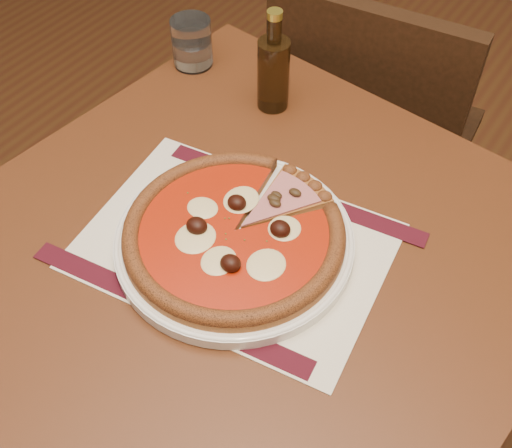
{
  "coord_description": "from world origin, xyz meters",
  "views": [
    {
      "loc": [
        1.19,
        0.31,
        1.45
      ],
      "look_at": [
        0.86,
        0.79,
        0.78
      ],
      "focal_mm": 45.0,
      "sensor_mm": 36.0,
      "label": 1
    }
  ],
  "objects": [
    {
      "name": "water_glass",
      "position": [
        0.53,
        1.07,
        0.79
      ],
      "size": [
        0.09,
        0.09,
        0.09
      ],
      "primitive_type": "cylinder",
      "rotation": [
        0.0,
        0.0,
        -0.26
      ],
      "color": "white",
      "rests_on": "table"
    },
    {
      "name": "plate",
      "position": [
        0.85,
        0.76,
        0.76
      ],
      "size": [
        0.33,
        0.33,
        0.02
      ],
      "primitive_type": "cylinder",
      "color": "white",
      "rests_on": "placemat"
    },
    {
      "name": "bottle",
      "position": [
        0.72,
        1.05,
        0.82
      ],
      "size": [
        0.05,
        0.05,
        0.18
      ],
      "color": "#301E0C",
      "rests_on": "table"
    },
    {
      "name": "chair_far",
      "position": [
        0.78,
        1.36,
        0.49
      ],
      "size": [
        0.44,
        0.44,
        0.86
      ],
      "rotation": [
        0.0,
        0.0,
        3.24
      ],
      "color": "black",
      "rests_on": "ground"
    },
    {
      "name": "pizza",
      "position": [
        0.85,
        0.76,
        0.78
      ],
      "size": [
        0.31,
        0.31,
        0.04
      ],
      "color": "#A65B28",
      "rests_on": "plate"
    },
    {
      "name": "ham_slice",
      "position": [
        0.88,
        0.84,
        0.78
      ],
      "size": [
        0.1,
        0.14,
        0.02
      ],
      "rotation": [
        0.0,
        0.0,
        1.33
      ],
      "color": "#A65B28",
      "rests_on": "plate"
    },
    {
      "name": "table",
      "position": [
        0.86,
        0.77,
        0.65
      ],
      "size": [
        0.88,
        0.88,
        0.75
      ],
      "rotation": [
        0.0,
        0.0,
        -0.11
      ],
      "color": "#602B16",
      "rests_on": "ground"
    },
    {
      "name": "placemat",
      "position": [
        0.85,
        0.76,
        0.75
      ],
      "size": [
        0.45,
        0.35,
        0.0
      ],
      "primitive_type": "cube",
      "rotation": [
        0.0,
        0.0,
        0.13
      ],
      "color": "white",
      "rests_on": "table"
    }
  ]
}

